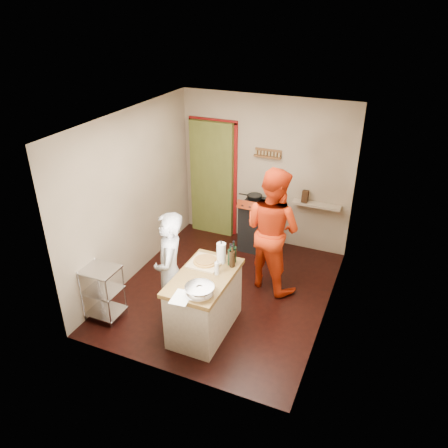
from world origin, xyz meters
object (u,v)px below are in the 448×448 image
(wire_shelving, at_px, (103,291))
(person_red, at_px, (272,229))
(stove, at_px, (259,225))
(island, at_px, (205,301))
(person_stripe, at_px, (170,272))

(wire_shelving, distance_m, person_red, 2.53)
(stove, relative_size, island, 0.81)
(stove, height_order, wire_shelving, stove)
(stove, height_order, person_stripe, person_stripe)
(wire_shelving, height_order, person_stripe, person_stripe)
(person_red, bearing_deg, person_stripe, 79.23)
(stove, height_order, person_red, person_red)
(island, xyz_separation_m, person_red, (0.47, 1.34, 0.49))
(wire_shelving, bearing_deg, stove, 63.15)
(person_stripe, relative_size, person_red, 0.87)
(person_stripe, bearing_deg, stove, 145.33)
(wire_shelving, relative_size, person_red, 0.42)
(stove, relative_size, wire_shelving, 1.26)
(wire_shelving, distance_m, island, 1.41)
(stove, relative_size, person_red, 0.53)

